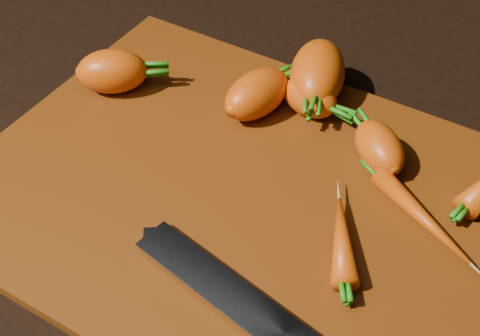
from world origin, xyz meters
The scene contains 10 objects.
ground centered at (0.00, 0.00, -0.01)m, with size 2.00×2.00×0.01m, color black.
cutting_board centered at (0.00, 0.00, 0.01)m, with size 0.50×0.40×0.01m, color #632B08.
carrot_0 centered at (-0.19, 0.06, 0.04)m, with size 0.08×0.05×0.05m, color #DE4E09.
carrot_1 centered at (0.00, 0.17, 0.04)m, with size 0.10×0.06×0.06m, color #DE4E09.
carrot_2 centered at (-0.04, 0.11, 0.04)m, with size 0.08×0.05×0.05m, color #DE4E09.
carrot_3 centered at (0.01, 0.14, 0.03)m, with size 0.06×0.04×0.04m, color #DE4E09.
carrot_4 centered at (0.10, 0.10, 0.03)m, with size 0.07×0.04×0.04m, color #DE4E09.
carrot_6 centered at (0.17, 0.05, 0.02)m, with size 0.12×0.02×0.02m, color #DE4E09.
carrot_7 centered at (0.12, -0.01, 0.02)m, with size 0.09×0.02×0.02m, color #DE4E09.
knife centered at (0.08, -0.11, 0.02)m, with size 0.31×0.09×0.02m.
Camera 1 is at (0.23, -0.37, 0.48)m, focal length 50.00 mm.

